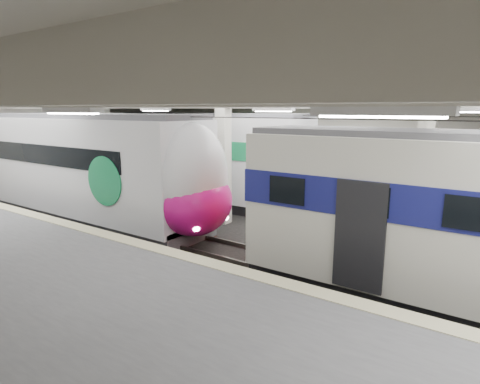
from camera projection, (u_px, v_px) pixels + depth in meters
The scene contains 3 objects.
station_hall at pixel (209, 169), 11.72m from camera, with size 36.00×24.00×5.75m.
modern_emu at pixel (98, 170), 17.53m from camera, with size 14.96×3.09×4.77m.
far_train at pixel (178, 155), 22.16m from camera, with size 15.14×3.68×4.75m.
Camera 1 is at (7.33, -10.79, 4.98)m, focal length 30.00 mm.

